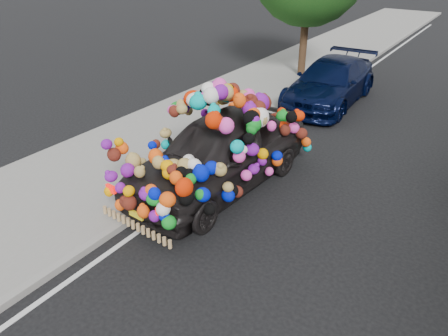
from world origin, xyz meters
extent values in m
plane|color=black|center=(0.00, 0.00, 0.00)|extent=(100.00, 100.00, 0.00)
cube|color=gray|center=(-4.30, 0.00, 0.06)|extent=(4.00, 60.00, 0.12)
cube|color=gray|center=(-2.35, 0.00, 0.07)|extent=(0.15, 60.00, 0.13)
cylinder|color=#332114|center=(-3.80, 9.50, 1.36)|extent=(0.28, 0.28, 2.73)
imported|color=black|center=(-1.72, 0.81, 0.81)|extent=(2.25, 4.86, 1.61)
cube|color=red|center=(-2.54, -1.52, 0.78)|extent=(0.22, 0.08, 0.14)
cube|color=red|center=(-1.25, -1.62, 0.78)|extent=(0.22, 0.08, 0.14)
cube|color=yellow|center=(-1.89, -1.58, 0.48)|extent=(0.34, 0.06, 0.12)
imported|color=black|center=(-1.80, 7.34, 0.70)|extent=(2.11, 4.86, 1.39)
camera|label=1|loc=(3.01, -6.10, 4.84)|focal=35.00mm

